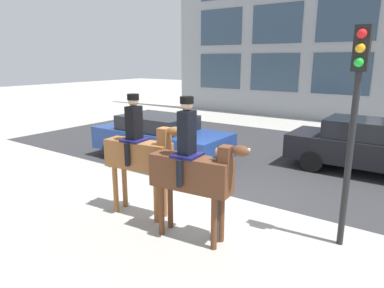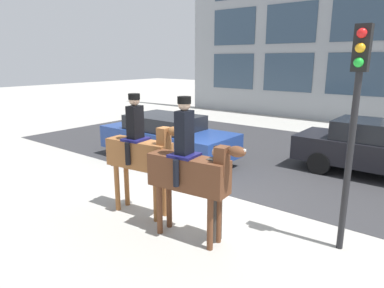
{
  "view_description": "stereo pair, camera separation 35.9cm",
  "coord_description": "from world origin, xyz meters",
  "px_view_note": "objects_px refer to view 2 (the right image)",
  "views": [
    {
      "loc": [
        4.12,
        -6.47,
        3.27
      ],
      "look_at": [
        0.23,
        -0.95,
        1.6
      ],
      "focal_mm": 32.0,
      "sensor_mm": 36.0,
      "label": 1
    },
    {
      "loc": [
        4.41,
        -6.26,
        3.27
      ],
      "look_at": [
        0.23,
        -0.95,
        1.6
      ],
      "focal_mm": 32.0,
      "sensor_mm": 36.0,
      "label": 2
    }
  ],
  "objects_px": {
    "pedestrian_bystander": "(216,186)",
    "street_car_near_lane": "(167,137)",
    "mounted_horse_lead": "(140,152)",
    "mounted_horse_companion": "(189,169)",
    "traffic_light": "(355,105)",
    "street_car_far_lane": "(381,149)"
  },
  "relations": [
    {
      "from": "street_car_far_lane",
      "to": "pedestrian_bystander",
      "type": "bearing_deg",
      "value": -105.52
    },
    {
      "from": "mounted_horse_companion",
      "to": "traffic_light",
      "type": "xyz_separation_m",
      "value": [
        2.33,
        1.36,
        1.21
      ]
    },
    {
      "from": "mounted_horse_lead",
      "to": "mounted_horse_companion",
      "type": "bearing_deg",
      "value": -14.76
    },
    {
      "from": "pedestrian_bystander",
      "to": "street_car_near_lane",
      "type": "xyz_separation_m",
      "value": [
        -4.21,
        3.32,
        -0.27
      ]
    },
    {
      "from": "mounted_horse_lead",
      "to": "pedestrian_bystander",
      "type": "xyz_separation_m",
      "value": [
        1.91,
        0.02,
        -0.33
      ]
    },
    {
      "from": "pedestrian_bystander",
      "to": "traffic_light",
      "type": "xyz_separation_m",
      "value": [
        1.91,
        1.13,
        1.5
      ]
    },
    {
      "from": "mounted_horse_lead",
      "to": "pedestrian_bystander",
      "type": "relative_size",
      "value": 1.45
    },
    {
      "from": "pedestrian_bystander",
      "to": "street_car_far_lane",
      "type": "bearing_deg",
      "value": -106.62
    },
    {
      "from": "mounted_horse_lead",
      "to": "pedestrian_bystander",
      "type": "bearing_deg",
      "value": -6.14
    },
    {
      "from": "street_car_far_lane",
      "to": "traffic_light",
      "type": "bearing_deg",
      "value": -86.78
    },
    {
      "from": "street_car_far_lane",
      "to": "traffic_light",
      "type": "distance_m",
      "value": 5.08
    },
    {
      "from": "mounted_horse_companion",
      "to": "pedestrian_bystander",
      "type": "height_order",
      "value": "mounted_horse_companion"
    },
    {
      "from": "street_car_near_lane",
      "to": "pedestrian_bystander",
      "type": "bearing_deg",
      "value": -38.26
    },
    {
      "from": "street_car_near_lane",
      "to": "traffic_light",
      "type": "bearing_deg",
      "value": -19.69
    },
    {
      "from": "street_car_far_lane",
      "to": "mounted_horse_companion",
      "type": "bearing_deg",
      "value": -108.59
    },
    {
      "from": "street_car_near_lane",
      "to": "traffic_light",
      "type": "relative_size",
      "value": 1.21
    },
    {
      "from": "mounted_horse_lead",
      "to": "mounted_horse_companion",
      "type": "relative_size",
      "value": 0.98
    },
    {
      "from": "pedestrian_bystander",
      "to": "traffic_light",
      "type": "bearing_deg",
      "value": -150.45
    },
    {
      "from": "pedestrian_bystander",
      "to": "street_car_far_lane",
      "type": "xyz_separation_m",
      "value": [
        1.64,
        5.9,
        -0.24
      ]
    },
    {
      "from": "pedestrian_bystander",
      "to": "traffic_light",
      "type": "height_order",
      "value": "traffic_light"
    },
    {
      "from": "street_car_near_lane",
      "to": "traffic_light",
      "type": "distance_m",
      "value": 6.73
    },
    {
      "from": "street_car_near_lane",
      "to": "traffic_light",
      "type": "xyz_separation_m",
      "value": [
        6.11,
        -2.19,
        1.77
      ]
    }
  ]
}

